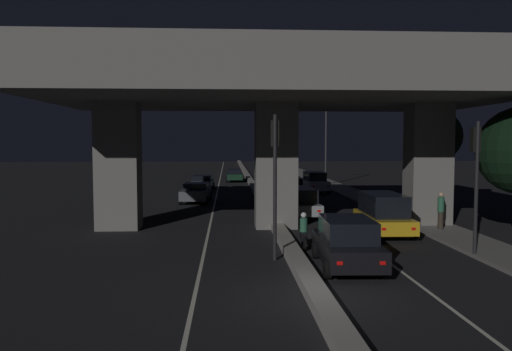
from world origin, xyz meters
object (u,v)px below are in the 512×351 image
object	(u,v)px
car_taxi_yellow_second	(383,213)
car_black_fourth	(289,189)
car_white_fifth	(315,182)
motorcycle_black_filtering_near	(304,232)
car_silver_second_oncoming	(202,183)
car_dark_green_third_oncoming	(234,175)
street_lamp	(323,136)
traffic_light_right_of_median	(476,165)
car_black_lead	(347,242)
car_grey_lead_oncoming	(196,192)
traffic_light_left_of_median	(275,162)
pedestrian_on_sidewalk	(441,210)
car_silver_third	(299,201)

from	to	relation	value
car_taxi_yellow_second	car_black_fourth	bearing A→B (deg)	13.05
car_white_fifth	motorcycle_black_filtering_near	world-z (taller)	car_white_fifth
car_black_fourth	car_silver_second_oncoming	size ratio (longest dim) A/B	0.90
car_dark_green_third_oncoming	street_lamp	bearing A→B (deg)	51.83
traffic_light_right_of_median	car_black_lead	world-z (taller)	traffic_light_right_of_median
traffic_light_right_of_median	car_dark_green_third_oncoming	world-z (taller)	traffic_light_right_of_median
car_black_lead	car_grey_lead_oncoming	distance (m)	20.32
car_black_fourth	motorcycle_black_filtering_near	size ratio (longest dim) A/B	2.49
car_white_fifth	car_dark_green_third_oncoming	bearing A→B (deg)	25.41
traffic_light_left_of_median	car_grey_lead_oncoming	size ratio (longest dim) A/B	1.24
traffic_light_left_of_median	street_lamp	xyz separation A→B (m)	(7.63, 30.56, 1.32)
car_black_lead	car_silver_second_oncoming	distance (m)	29.06
car_black_fourth	car_silver_second_oncoming	xyz separation A→B (m)	(-6.81, 8.65, -0.20)
car_white_fifth	car_dark_green_third_oncoming	distance (m)	14.42
traffic_light_left_of_median	car_silver_second_oncoming	xyz separation A→B (m)	(-4.03, 26.97, -2.92)
car_grey_lead_oncoming	pedestrian_on_sidewalk	world-z (taller)	pedestrian_on_sidewalk
traffic_light_left_of_median	car_silver_second_oncoming	world-z (taller)	traffic_light_left_of_median
car_black_lead	car_white_fifth	distance (m)	26.07
street_lamp	traffic_light_left_of_median	bearing A→B (deg)	-104.02
traffic_light_right_of_median	pedestrian_on_sidewalk	size ratio (longest dim) A/B	2.86
traffic_light_left_of_median	car_black_fourth	size ratio (longest dim) A/B	1.22
car_white_fifth	car_black_lead	bearing A→B (deg)	169.87
pedestrian_on_sidewalk	street_lamp	bearing A→B (deg)	92.03
motorcycle_black_filtering_near	pedestrian_on_sidewalk	distance (m)	7.81
car_white_fifth	car_taxi_yellow_second	bearing A→B (deg)	176.86
street_lamp	car_grey_lead_oncoming	distance (m)	17.72
street_lamp	car_taxi_yellow_second	xyz separation A→B (m)	(-2.03, -25.72, -3.94)
street_lamp	car_taxi_yellow_second	world-z (taller)	street_lamp
traffic_light_right_of_median	car_taxi_yellow_second	xyz separation A→B (m)	(-1.95, 4.84, -2.48)
car_silver_second_oncoming	car_silver_third	bearing A→B (deg)	23.49
car_silver_third	motorcycle_black_filtering_near	distance (m)	8.44
car_black_lead	traffic_light_right_of_median	bearing A→B (deg)	-72.76
pedestrian_on_sidewalk	car_black_lead	bearing A→B (deg)	-133.18
traffic_light_left_of_median	car_silver_third	xyz separation A→B (m)	(2.39, 10.42, -2.71)
traffic_light_left_of_median	street_lamp	world-z (taller)	street_lamp
traffic_light_left_of_median	pedestrian_on_sidewalk	size ratio (longest dim) A/B	2.98
car_white_fifth	pedestrian_on_sidewalk	xyz separation A→B (m)	(2.76, -19.29, 0.12)
traffic_light_right_of_median	street_lamp	xyz separation A→B (m)	(0.08, 30.56, 1.46)
car_taxi_yellow_second	car_grey_lead_oncoming	size ratio (longest dim) A/B	1.06
car_silver_third	car_grey_lead_oncoming	distance (m)	9.87
car_black_fourth	car_dark_green_third_oncoming	distance (m)	19.25
car_taxi_yellow_second	car_grey_lead_oncoming	bearing A→B (deg)	37.62
car_silver_second_oncoming	motorcycle_black_filtering_near	size ratio (longest dim) A/B	2.75
traffic_light_right_of_median	car_black_fourth	world-z (taller)	traffic_light_right_of_median
car_black_lead	car_silver_third	xyz separation A→B (m)	(0.01, 11.80, 0.03)
pedestrian_on_sidewalk	traffic_light_left_of_median	bearing A→B (deg)	-148.73
pedestrian_on_sidewalk	motorcycle_black_filtering_near	bearing A→B (deg)	-156.27
car_silver_third	pedestrian_on_sidewalk	world-z (taller)	pedestrian_on_sidewalk
car_white_fifth	car_grey_lead_oncoming	world-z (taller)	car_white_fifth
traffic_light_right_of_median	car_black_fourth	distance (m)	19.10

